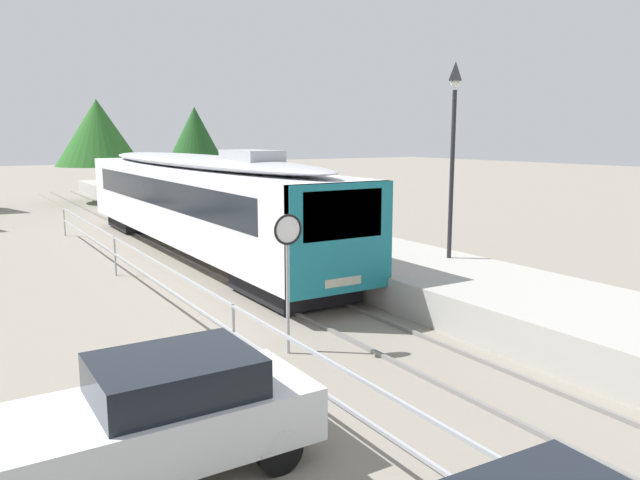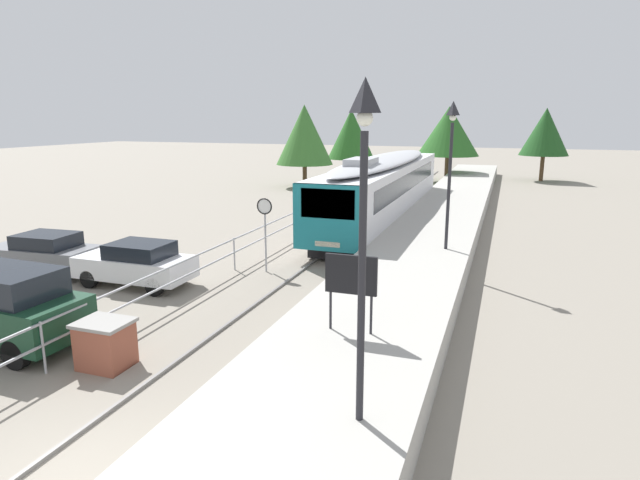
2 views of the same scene
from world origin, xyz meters
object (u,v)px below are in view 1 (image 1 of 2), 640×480
commuter_train (196,197)px  platform_lamp_mid_platform (454,123)px  speed_limit_sign (288,249)px  parked_hatchback_white (161,415)px

commuter_train → platform_lamp_mid_platform: bearing=-62.8°
platform_lamp_mid_platform → speed_limit_sign: bearing=-160.9°
commuter_train → speed_limit_sign: commuter_train is taller
speed_limit_sign → parked_hatchback_white: (-3.48, -2.99, -1.33)m
speed_limit_sign → parked_hatchback_white: size_ratio=0.70×
speed_limit_sign → commuter_train: bearing=79.0°
commuter_train → parked_hatchback_white: bearing=-112.2°
parked_hatchback_white → commuter_train: bearing=67.8°
commuter_train → platform_lamp_mid_platform: size_ratio=3.57×
commuter_train → platform_lamp_mid_platform: 9.73m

